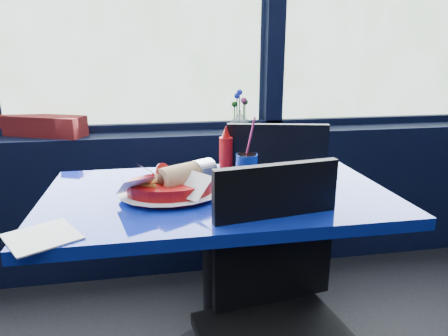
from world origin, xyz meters
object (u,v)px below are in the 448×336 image
(chair_near_back, at_px, (261,207))
(food_basket, at_px, (172,185))
(chair_near_front, at_px, (279,305))
(near_table, at_px, (218,238))
(flower_vase, at_px, (240,118))
(ketchup_bottle, at_px, (226,153))
(soda_cup, at_px, (247,170))
(planter_box, at_px, (37,125))

(chair_near_back, relative_size, food_basket, 2.87)
(chair_near_front, bearing_deg, near_table, 98.87)
(flower_vase, relative_size, ketchup_bottle, 1.13)
(ketchup_bottle, xyz_separation_m, soda_cup, (0.04, -0.18, -0.02))
(planter_box, bearing_deg, food_basket, -30.77)
(flower_vase, relative_size, food_basket, 0.68)
(near_table, relative_size, planter_box, 2.27)
(planter_box, bearing_deg, near_table, -23.89)
(chair_near_front, distance_m, planter_box, 1.61)
(flower_vase, distance_m, soda_cup, 0.86)
(chair_near_back, height_order, soda_cup, soda_cup)
(soda_cup, bearing_deg, chair_near_front, -88.69)
(soda_cup, bearing_deg, food_basket, -170.40)
(near_table, height_order, chair_near_back, chair_near_back)
(near_table, xyz_separation_m, flower_vase, (0.27, 0.86, 0.30))
(chair_near_front, height_order, planter_box, chair_near_front)
(near_table, bearing_deg, food_basket, -171.25)
(food_basket, xyz_separation_m, ketchup_bottle, (0.23, 0.22, 0.05))
(near_table, xyz_separation_m, food_basket, (-0.16, -0.02, 0.22))
(planter_box, xyz_separation_m, ketchup_bottle, (0.89, -0.71, -0.01))
(chair_near_front, relative_size, chair_near_back, 0.96)
(chair_near_back, relative_size, soda_cup, 3.59)
(chair_near_back, relative_size, flower_vase, 4.20)
(flower_vase, bearing_deg, chair_near_front, -96.93)
(ketchup_bottle, bearing_deg, flower_vase, 73.12)
(chair_near_front, height_order, food_basket, chair_near_front)
(near_table, bearing_deg, chair_near_front, -72.42)
(chair_near_front, xyz_separation_m, soda_cup, (-0.01, 0.39, 0.29))
(chair_near_front, xyz_separation_m, food_basket, (-0.28, 0.34, 0.27))
(planter_box, relative_size, ketchup_bottle, 2.64)
(chair_near_front, height_order, ketchup_bottle, ketchup_bottle)
(chair_near_front, height_order, flower_vase, flower_vase)
(flower_vase, bearing_deg, food_basket, -115.74)
(food_basket, bearing_deg, planter_box, 119.26)
(ketchup_bottle, bearing_deg, planter_box, 141.35)
(soda_cup, bearing_deg, chair_near_back, 64.67)
(ketchup_bottle, bearing_deg, near_table, -108.00)
(chair_near_back, relative_size, ketchup_bottle, 4.74)
(chair_near_back, relative_size, planter_box, 1.79)
(near_table, distance_m, ketchup_bottle, 0.34)
(planter_box, height_order, soda_cup, soda_cup)
(food_basket, bearing_deg, chair_near_front, -56.98)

